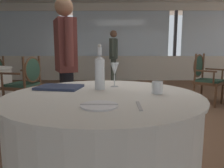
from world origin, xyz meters
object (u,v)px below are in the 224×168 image
Objects in this scene: water_bottle at (100,71)px; water_tumbler at (157,87)px; dining_chair_0_2 at (204,75)px; wine_glass at (115,69)px; menu_book at (59,87)px; diner_person_0 at (114,55)px; side_plate at (99,106)px; dining_chair_1_1 at (26,80)px; diner_person_1 at (66,60)px.

water_tumbler is (0.41, -0.17, -0.10)m from water_bottle.
dining_chair_0_2 reaches higher than water_tumbler.
water_tumbler is (0.30, -0.28, -0.10)m from wine_glass.
water_tumbler reaches higher than menu_book.
diner_person_0 is at bearing 89.06° from water_bottle.
dining_chair_1_1 is (-1.35, 2.27, -0.18)m from side_plate.
side_plate is 0.13× the size of diner_person_0.
side_plate is at bearing -97.29° from wine_glass.
diner_person_1 reaches higher than side_plate.
dining_chair_1_1 is 0.59× the size of diner_person_0.
water_bottle reaches higher than side_plate.
dining_chair_1_1 reaches higher than side_plate.
water_bottle is at bearing -82.22° from diner_person_0.
diner_person_0 is (0.40, 4.67, 0.16)m from menu_book.
diner_person_1 is (-0.49, 1.38, 0.18)m from side_plate.
wine_glass is 0.21× the size of dining_chair_1_1.
menu_book is at bearing -104.54° from diner_person_1.
diner_person_1 is at bearing -102.38° from dining_chair_0_2.
water_tumbler is 3.07m from dining_chair_0_2.
water_tumbler is 0.05× the size of diner_person_0.
diner_person_1 is (-0.87, 1.03, 0.14)m from water_tumbler.
side_plate is 3.56m from dining_chair_0_2.
diner_person_0 reaches higher than wine_glass.
dining_chair_0_2 is at bearing 11.80° from diner_person_1.
dining_chair_0_2 is (1.76, 2.41, -0.32)m from wine_glass.
dining_chair_1_1 is at bearing 129.07° from menu_book.
menu_book is at bearing -89.21° from dining_chair_0_2.
menu_book is (-0.36, 0.55, 0.01)m from side_plate.
dining_chair_1_1 is at bearing 110.10° from diner_person_1.
water_tumbler is 0.09× the size of dining_chair_0_2.
menu_book reaches higher than side_plate.
diner_person_0 is at bearing 89.51° from side_plate.
diner_person_1 is at bearing 108.42° from menu_book.
water_bottle is at bearing -84.41° from dining_chair_0_2.
water_tumbler is at bearing -76.36° from dining_chair_0_2.
menu_book is at bearing 134.10° from dining_chair_1_1.
water_bottle is at bearing 158.11° from water_tumbler.
wine_glass is 0.94m from diner_person_1.
dining_chair_0_2 is at bearing 53.97° from wine_glass.
side_plate is at bearing -81.77° from diner_person_0.
side_plate is 2.64m from dining_chair_1_1.
diner_person_0 is at bearing 93.92° from water_tumbler.
dining_chair_1_1 reaches higher than wine_glass.
dining_chair_0_2 reaches higher than dining_chair_1_1.
diner_person_0 is at bearing 90.45° from wine_glass.
side_plate is at bearing -137.26° from water_tumbler.
wine_glass is at bearing -76.44° from diner_person_1.
wine_glass is 0.42m from water_tumbler.
wine_glass reaches higher than menu_book.
wine_glass is at bearing 45.37° from water_bottle.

